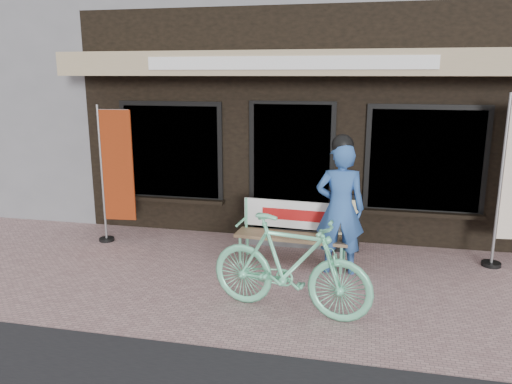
% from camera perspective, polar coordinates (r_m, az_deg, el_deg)
% --- Properties ---
extents(ground, '(70.00, 70.00, 0.00)m').
position_cam_1_polar(ground, '(6.36, 1.20, -10.83)').
color(ground, tan).
rests_on(ground, ground).
extents(storefront, '(7.00, 6.77, 6.00)m').
position_cam_1_polar(storefront, '(10.72, 6.68, 15.34)').
color(storefront, black).
rests_on(storefront, ground).
extents(bench, '(1.61, 0.51, 0.86)m').
position_cam_1_polar(bench, '(7.02, 4.31, -4.07)').
color(bench, '#73E0AB').
rests_on(bench, ground).
extents(person, '(0.67, 0.47, 1.86)m').
position_cam_1_polar(person, '(6.63, 9.60, -1.60)').
color(person, '#2E589F').
rests_on(person, ground).
extents(bicycle, '(1.92, 0.88, 1.11)m').
position_cam_1_polar(bicycle, '(5.54, 3.90, -8.34)').
color(bicycle, '#73E0AB').
rests_on(bicycle, ground).
extents(nobori_red, '(0.64, 0.26, 2.15)m').
position_cam_1_polar(nobori_red, '(8.00, -15.78, 2.11)').
color(nobori_red, gray).
rests_on(nobori_red, ground).
extents(menu_stand, '(0.45, 0.14, 0.88)m').
position_cam_1_polar(menu_stand, '(7.53, 10.13, -3.45)').
color(menu_stand, black).
rests_on(menu_stand, ground).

